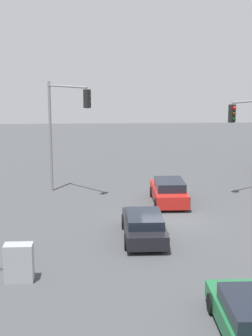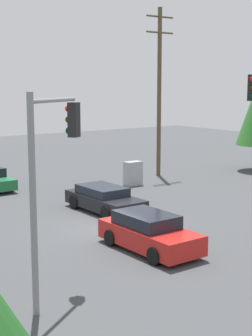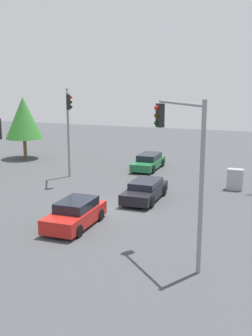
{
  "view_description": "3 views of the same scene",
  "coord_description": "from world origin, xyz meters",
  "px_view_note": "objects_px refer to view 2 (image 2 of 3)",
  "views": [
    {
      "loc": [
        3.34,
        25.25,
        8.41
      ],
      "look_at": [
        2.08,
        -0.58,
        2.76
      ],
      "focal_mm": 55.0,
      "sensor_mm": 36.0,
      "label": 1
    },
    {
      "loc": [
        -12.31,
        -18.02,
        6.17
      ],
      "look_at": [
        -0.23,
        -1.63,
        2.84
      ],
      "focal_mm": 55.0,
      "sensor_mm": 36.0,
      "label": 2
    },
    {
      "loc": [
        9.18,
        -22.37,
        7.71
      ],
      "look_at": [
        1.65,
        -1.89,
        2.96
      ],
      "focal_mm": 45.0,
      "sensor_mm": 36.0,
      "label": 3
    }
  ],
  "objects_px": {
    "traffic_signal_aux": "(51,162)",
    "electrical_cabinet": "(133,173)",
    "sedan_dark": "(104,199)",
    "sedan_red": "(149,233)"
  },
  "relations": [
    {
      "from": "electrical_cabinet",
      "to": "sedan_red",
      "type": "bearing_deg",
      "value": -124.41
    },
    {
      "from": "traffic_signal_aux",
      "to": "electrical_cabinet",
      "type": "height_order",
      "value": "traffic_signal_aux"
    },
    {
      "from": "sedan_red",
      "to": "electrical_cabinet",
      "type": "height_order",
      "value": "electrical_cabinet"
    },
    {
      "from": "sedan_red",
      "to": "traffic_signal_aux",
      "type": "xyz_separation_m",
      "value": [
        -5.02,
        -1.84,
        3.37
      ]
    },
    {
      "from": "sedan_red",
      "to": "traffic_signal_aux",
      "type": "bearing_deg",
      "value": 20.1
    },
    {
      "from": "sedan_dark",
      "to": "traffic_signal_aux",
      "type": "xyz_separation_m",
      "value": [
        -6.98,
        -7.74,
        3.42
      ]
    },
    {
      "from": "traffic_signal_aux",
      "to": "electrical_cabinet",
      "type": "relative_size",
      "value": 4.05
    },
    {
      "from": "traffic_signal_aux",
      "to": "electrical_cabinet",
      "type": "distance_m",
      "value": 17.5
    },
    {
      "from": "sedan_dark",
      "to": "sedan_red",
      "type": "distance_m",
      "value": 6.22
    },
    {
      "from": "sedan_dark",
      "to": "traffic_signal_aux",
      "type": "relative_size",
      "value": 0.77
    }
  ]
}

